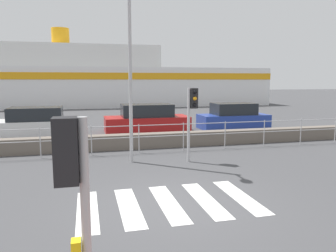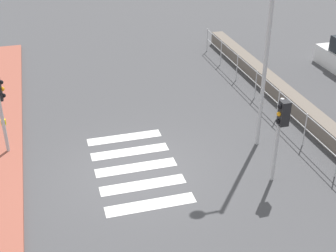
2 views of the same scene
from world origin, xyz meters
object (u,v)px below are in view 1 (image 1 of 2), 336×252
object	(u,v)px
traffic_light_near	(73,182)
parked_car_red	(147,120)
streetlamp	(130,46)
ferry_boat	(95,81)
parked_car_blue	(233,118)
parked_car_white	(36,124)
traffic_light_far	(192,108)

from	to	relation	value
traffic_light_near	parked_car_red	size ratio (longest dim) A/B	0.54
streetlamp	traffic_light_near	bearing A→B (deg)	-102.21
streetlamp	ferry_boat	xyz separation A→B (m)	(-0.39, 25.93, -1.21)
streetlamp	parked_car_red	distance (m)	7.65
parked_car_red	parked_car_blue	bearing A→B (deg)	0.00
traffic_light_near	parked_car_blue	size ratio (longest dim) A/B	0.61
parked_car_red	parked_car_blue	distance (m)	5.13
streetlamp	parked_car_blue	size ratio (longest dim) A/B	1.59
parked_car_blue	parked_car_red	bearing A→B (deg)	180.00
ferry_boat	parked_car_white	world-z (taller)	ferry_boat
traffic_light_far	parked_car_blue	world-z (taller)	traffic_light_far
parked_car_red	traffic_light_near	bearing A→B (deg)	-103.34
traffic_light_far	streetlamp	world-z (taller)	streetlamp
streetlamp	ferry_boat	bearing A→B (deg)	90.85
ferry_boat	parked_car_red	world-z (taller)	ferry_boat
traffic_light_near	streetlamp	xyz separation A→B (m)	(1.61, 7.45, 2.14)
parked_car_white	parked_car_blue	world-z (taller)	parked_car_blue
parked_car_white	traffic_light_far	bearing A→B (deg)	-49.60
ferry_boat	parked_car_blue	distance (m)	20.66
traffic_light_near	traffic_light_far	distance (m)	8.02
traffic_light_near	parked_car_red	bearing A→B (deg)	76.66
traffic_light_near	parked_car_white	size ratio (longest dim) A/B	0.58
ferry_boat	parked_car_blue	size ratio (longest dim) A/B	8.94
parked_car_white	ferry_boat	bearing A→B (deg)	79.57
parked_car_white	parked_car_blue	distance (m)	10.80
ferry_boat	parked_car_red	bearing A→B (deg)	-83.68
parked_car_red	traffic_light_far	bearing A→B (deg)	-87.74
traffic_light_far	parked_car_blue	xyz separation A→B (m)	(4.86, 6.99, -1.23)
streetlamp	parked_car_blue	bearing A→B (deg)	44.25
parked_car_red	parked_car_blue	size ratio (longest dim) A/B	1.14
streetlamp	parked_car_white	bearing A→B (deg)	120.40
traffic_light_far	parked_car_red	size ratio (longest dim) A/B	0.56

